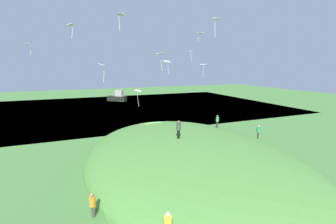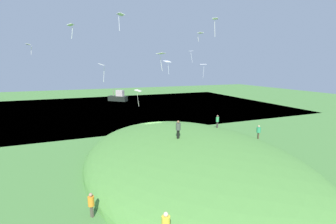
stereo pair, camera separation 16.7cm
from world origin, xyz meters
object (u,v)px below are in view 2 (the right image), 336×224
(person_on_hilltop, at_px, (178,127))
(kite_9, at_px, (215,20))
(person_with_child, at_px, (91,202))
(kite_4, at_px, (200,33))
(kite_0, at_px, (203,65))
(kite_2, at_px, (138,91))
(boat_on_lake, at_px, (118,97))
(person_near_shore, at_px, (217,120))
(kite_6, at_px, (167,62))
(kite_3, at_px, (28,45))
(kite_8, at_px, (71,26))
(kite_5, at_px, (161,54))
(kite_1, at_px, (191,52))
(kite_10, at_px, (120,15))
(person_walking_path, at_px, (166,224))
(kite_7, at_px, (102,66))
(person_watching_kites, at_px, (259,131))

(person_on_hilltop, distance_m, kite_9, 11.22)
(person_with_child, relative_size, kite_4, 1.64)
(kite_0, bearing_deg, kite_2, -68.90)
(boat_on_lake, bearing_deg, person_near_shore, -41.67)
(boat_on_lake, height_order, kite_6, kite_6)
(kite_3, bearing_deg, kite_9, 60.50)
(kite_2, bearing_deg, kite_8, -74.62)
(boat_on_lake, height_order, person_near_shore, person_near_shore)
(kite_5, height_order, kite_6, kite_5)
(boat_on_lake, relative_size, kite_6, 2.54)
(kite_4, bearing_deg, kite_0, 145.28)
(kite_4, distance_m, kite_5, 6.02)
(person_with_child, bearing_deg, boat_on_lake, 139.33)
(kite_1, xyz_separation_m, kite_6, (-0.13, -4.09, -1.57))
(kite_0, relative_size, kite_4, 1.98)
(kite_9, bearing_deg, person_near_shore, 138.46)
(person_with_child, distance_m, kite_4, 22.83)
(kite_9, bearing_deg, kite_8, -111.23)
(kite_3, relative_size, kite_10, 0.70)
(kite_5, relative_size, kite_6, 1.00)
(kite_6, height_order, kite_10, kite_10)
(person_walking_path, height_order, kite_3, kite_3)
(kite_7, bearing_deg, kite_8, -58.95)
(kite_3, distance_m, kite_6, 18.66)
(person_with_child, relative_size, kite_0, 0.83)
(person_walking_path, height_order, kite_7, kite_7)
(person_on_hilltop, height_order, kite_6, kite_6)
(person_near_shore, xyz_separation_m, kite_4, (-2.23, -1.54, 10.71))
(kite_1, bearing_deg, kite_2, -58.58)
(kite_2, distance_m, kite_3, 13.12)
(kite_1, relative_size, kite_3, 1.55)
(kite_1, relative_size, kite_7, 0.91)
(kite_5, height_order, kite_8, kite_8)
(person_near_shore, bearing_deg, kite_1, -5.98)
(kite_6, height_order, kite_7, kite_6)
(person_on_hilltop, bearing_deg, kite_1, -137.89)
(kite_4, distance_m, kite_9, 6.18)
(kite_0, relative_size, kite_1, 1.11)
(kite_0, xyz_separation_m, kite_6, (-2.10, -5.20, 0.47))
(kite_0, relative_size, kite_2, 1.01)
(kite_6, relative_size, kite_7, 1.01)
(kite_0, relative_size, kite_9, 1.19)
(person_on_hilltop, xyz_separation_m, person_watching_kites, (-0.12, 10.53, -1.45))
(person_near_shore, relative_size, kite_4, 1.54)
(kite_2, bearing_deg, person_on_hilltop, 15.76)
(person_walking_path, relative_size, kite_8, 1.25)
(person_walking_path, bearing_deg, kite_6, -104.26)
(person_with_child, height_order, kite_6, kite_6)
(person_on_hilltop, height_order, kite_9, kite_9)
(kite_0, xyz_separation_m, kite_2, (4.55, -11.78, -3.22))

